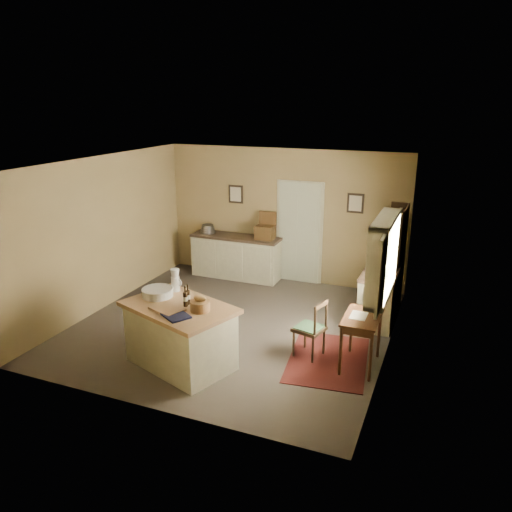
{
  "coord_description": "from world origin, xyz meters",
  "views": [
    {
      "loc": [
        3.2,
        -6.89,
        3.63
      ],
      "look_at": [
        0.27,
        0.35,
        1.15
      ],
      "focal_mm": 35.0,
      "sensor_mm": 36.0,
      "label": 1
    }
  ],
  "objects": [
    {
      "name": "right_cabinet",
      "position": [
        2.2,
        1.02,
        0.46
      ],
      "size": [
        0.57,
        1.02,
        0.99
      ],
      "color": "beige",
      "rests_on": "ground"
    },
    {
      "name": "work_island",
      "position": [
        -0.17,
        -1.42,
        0.48
      ],
      "size": [
        1.76,
        1.44,
        1.2
      ],
      "rotation": [
        0.0,
        0.0,
        -0.34
      ],
      "color": "beige",
      "rests_on": "ground"
    },
    {
      "name": "wall_back",
      "position": [
        0.0,
        2.5,
        1.35
      ],
      "size": [
        5.0,
        0.1,
        2.7
      ],
      "primitive_type": "cube",
      "color": "#9A8153",
      "rests_on": "ground"
    },
    {
      "name": "wall_left",
      "position": [
        -2.5,
        0.0,
        1.35
      ],
      "size": [
        0.1,
        5.0,
        2.7
      ],
      "primitive_type": "cube",
      "color": "#9A8153",
      "rests_on": "ground"
    },
    {
      "name": "framed_prints",
      "position": [
        0.2,
        2.48,
        1.72
      ],
      "size": [
        2.82,
        0.02,
        0.38
      ],
      "color": "black",
      "rests_on": "ground"
    },
    {
      "name": "wall_right",
      "position": [
        2.5,
        0.0,
        1.35
      ],
      "size": [
        0.1,
        5.0,
        2.7
      ],
      "primitive_type": "cube",
      "color": "#9A8153",
      "rests_on": "ground"
    },
    {
      "name": "writing_desk",
      "position": [
        2.2,
        -0.52,
        0.66
      ],
      "size": [
        0.49,
        0.79,
        0.82
      ],
      "color": "#361E11",
      "rests_on": "ground"
    },
    {
      "name": "sideboard",
      "position": [
        -0.93,
        2.2,
        0.48
      ],
      "size": [
        1.89,
        0.54,
        1.18
      ],
      "color": "beige",
      "rests_on": "ground"
    },
    {
      "name": "rug",
      "position": [
        1.75,
        -0.52,
        0.0
      ],
      "size": [
        1.29,
        1.72,
        0.01
      ],
      "primitive_type": "cube",
      "rotation": [
        0.0,
        0.0,
        0.12
      ],
      "color": "#4F1310",
      "rests_on": "ground"
    },
    {
      "name": "door",
      "position": [
        0.35,
        2.47,
        1.05
      ],
      "size": [
        0.97,
        0.06,
        2.11
      ],
      "primitive_type": "cube",
      "color": "beige",
      "rests_on": "ground"
    },
    {
      "name": "ground",
      "position": [
        0.0,
        0.0,
        0.0
      ],
      "size": [
        5.0,
        5.0,
        0.0
      ],
      "primitive_type": "plane",
      "color": "#51483E",
      "rests_on": "ground"
    },
    {
      "name": "wall_front",
      "position": [
        0.0,
        -2.5,
        1.35
      ],
      "size": [
        5.0,
        0.1,
        2.7
      ],
      "primitive_type": "cube",
      "color": "#9A8153",
      "rests_on": "ground"
    },
    {
      "name": "window",
      "position": [
        2.42,
        -0.2,
        1.55
      ],
      "size": [
        0.25,
        1.99,
        1.12
      ],
      "color": "beige",
      "rests_on": "ground"
    },
    {
      "name": "ceiling",
      "position": [
        0.0,
        0.0,
        2.7
      ],
      "size": [
        5.0,
        5.0,
        0.0
      ],
      "primitive_type": "plane",
      "color": "silver",
      "rests_on": "wall_back"
    },
    {
      "name": "desk_chair",
      "position": [
        1.45,
        -0.49,
        0.43
      ],
      "size": [
        0.49,
        0.49,
        0.86
      ],
      "primitive_type": null,
      "rotation": [
        0.0,
        0.0,
        -0.25
      ],
      "color": "black",
      "rests_on": "ground"
    },
    {
      "name": "shelving_unit",
      "position": [
        2.35,
        1.78,
        0.93
      ],
      "size": [
        0.32,
        0.84,
        1.86
      ],
      "color": "black",
      "rests_on": "ground"
    }
  ]
}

